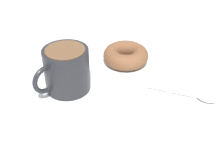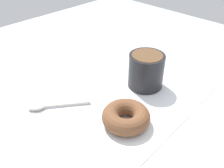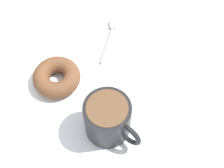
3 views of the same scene
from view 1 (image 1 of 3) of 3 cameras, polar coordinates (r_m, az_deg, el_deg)
The scene contains 5 objects.
ground_plane at distance 60.23cm, azimuth -1.47°, elevation -1.78°, with size 120.00×120.00×2.00cm, color #B2BCC6.
napkin at distance 58.40cm, azimuth 0.00°, elevation -1.72°, with size 35.60×35.60×0.30cm, color white.
coffee_cup at distance 57.73cm, azimuth -8.42°, elevation 2.72°, with size 10.88×8.39×8.27cm.
donut at distance 66.53cm, azimuth 2.54°, elevation 5.26°, with size 9.65×9.65×3.39cm, color brown.
spoon at distance 58.87cm, azimuth 15.33°, elevation -2.19°, with size 11.66×9.21×0.90cm.
Camera 1 is at (-12.09, -46.34, 35.52)cm, focal length 50.00 mm.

